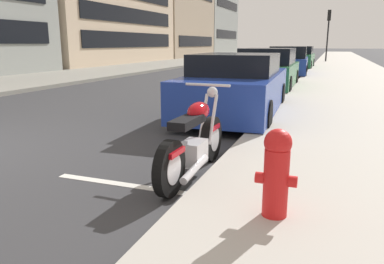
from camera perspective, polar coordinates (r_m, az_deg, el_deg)
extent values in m
cube|color=#ADA89E|center=(15.72, 23.64, 6.58)|extent=(120.00, 4.40, 0.14)
cube|color=gray|center=(19.86, -17.77, 8.26)|extent=(120.00, 5.00, 0.14)
cube|color=silver|center=(4.44, -8.15, -8.24)|extent=(0.12, 2.20, 0.01)
cylinder|color=black|center=(5.29, 2.97, -1.03)|extent=(0.63, 0.13, 0.63)
cylinder|color=silver|center=(5.29, 2.97, -1.03)|extent=(0.35, 0.13, 0.35)
cylinder|color=black|center=(4.05, -3.46, -5.60)|extent=(0.63, 0.13, 0.63)
cylinder|color=silver|center=(4.05, -3.46, -5.60)|extent=(0.35, 0.13, 0.35)
cube|color=silver|center=(4.66, 0.19, -3.20)|extent=(0.41, 0.27, 0.30)
cube|color=black|center=(4.39, -0.67, 1.63)|extent=(0.69, 0.24, 0.10)
ellipsoid|color=#B20C14|center=(4.71, 1.00, 3.17)|extent=(0.49, 0.25, 0.24)
cube|color=#B20C14|center=(4.04, -3.19, -3.05)|extent=(0.36, 0.19, 0.06)
cube|color=#B20C14|center=(5.23, 2.92, 0.76)|extent=(0.32, 0.17, 0.06)
cylinder|color=silver|center=(5.10, 1.73, 2.08)|extent=(0.34, 0.05, 0.65)
cylinder|color=silver|center=(5.06, 3.22, 1.96)|extent=(0.34, 0.05, 0.65)
cylinder|color=silver|center=(4.98, 2.40, 7.20)|extent=(0.05, 0.62, 0.04)
sphere|color=silver|center=(5.18, 3.13, 6.10)|extent=(0.15, 0.15, 0.15)
cylinder|color=silver|center=(4.38, 0.44, -5.63)|extent=(0.71, 0.11, 0.16)
cube|color=navy|center=(8.67, 6.88, 6.22)|extent=(4.72, 2.04, 0.81)
cube|color=black|center=(8.43, 6.76, 10.29)|extent=(2.24, 1.79, 0.44)
cylinder|color=black|center=(10.37, 3.89, 6.04)|extent=(0.63, 0.25, 0.62)
cylinder|color=black|center=(10.10, 13.26, 5.52)|extent=(0.63, 0.25, 0.62)
cylinder|color=black|center=(7.46, -1.86, 3.18)|extent=(0.63, 0.25, 0.62)
cylinder|color=black|center=(7.08, 11.12, 2.38)|extent=(0.63, 0.25, 0.62)
cube|color=#236638|center=(13.97, 11.56, 8.64)|extent=(4.35, 1.91, 0.76)
cube|color=black|center=(13.73, 11.56, 11.29)|extent=(2.44, 1.74, 0.55)
cylinder|color=black|center=(15.53, 9.16, 8.34)|extent=(0.62, 0.23, 0.62)
cylinder|color=black|center=(15.32, 15.45, 7.97)|extent=(0.62, 0.23, 0.62)
cylinder|color=black|center=(12.75, 6.79, 7.35)|extent=(0.62, 0.23, 0.62)
cylinder|color=black|center=(12.49, 14.43, 6.90)|extent=(0.62, 0.23, 0.62)
cube|color=navy|center=(20.10, 14.49, 9.85)|extent=(4.34, 2.04, 0.75)
cube|color=black|center=(19.83, 14.56, 11.73)|extent=(2.31, 1.80, 0.57)
cylinder|color=black|center=(21.57, 12.43, 9.57)|extent=(0.63, 0.25, 0.62)
cylinder|color=black|center=(21.48, 16.96, 9.30)|extent=(0.63, 0.25, 0.62)
cylinder|color=black|center=(18.78, 11.59, 9.09)|extent=(0.63, 0.25, 0.62)
cylinder|color=black|center=(18.68, 16.79, 8.78)|extent=(0.63, 0.25, 0.62)
cube|color=#236638|center=(25.76, 15.96, 10.50)|extent=(4.26, 1.81, 0.79)
cube|color=black|center=(25.83, 16.07, 11.93)|extent=(2.12, 1.66, 0.50)
cylinder|color=black|center=(27.24, 14.46, 10.20)|extent=(0.62, 0.22, 0.62)
cylinder|color=black|center=(27.11, 17.92, 9.96)|extent=(0.62, 0.22, 0.62)
cylinder|color=black|center=(24.46, 13.70, 9.92)|extent=(0.62, 0.22, 0.62)
cylinder|color=black|center=(24.32, 17.55, 9.67)|extent=(0.62, 0.22, 0.62)
cylinder|color=red|center=(3.37, 12.68, -7.59)|extent=(0.22, 0.22, 0.61)
sphere|color=red|center=(3.26, 13.01, -1.59)|extent=(0.24, 0.24, 0.24)
cylinder|color=red|center=(3.38, 10.34, -6.88)|extent=(0.10, 0.08, 0.10)
cylinder|color=red|center=(3.34, 15.10, -7.33)|extent=(0.10, 0.08, 0.10)
cylinder|color=black|center=(34.31, 20.01, 13.62)|extent=(0.12, 0.12, 4.19)
cube|color=black|center=(34.38, 20.24, 16.40)|extent=(0.28, 0.28, 0.85)
sphere|color=red|center=(34.55, 20.28, 16.79)|extent=(0.14, 0.14, 0.14)
sphere|color=gold|center=(34.53, 20.25, 16.36)|extent=(0.14, 0.14, 0.14)
sphere|color=green|center=(34.51, 20.21, 15.93)|extent=(0.14, 0.14, 0.14)
cube|color=beige|center=(32.60, -16.82, 17.52)|extent=(15.60, 9.60, 8.58)
cube|color=black|center=(29.88, -8.86, 13.73)|extent=(13.10, 0.06, 1.10)
cube|color=black|center=(29.95, -8.98, 17.12)|extent=(13.10, 0.06, 1.10)
cube|color=tan|center=(44.87, -4.43, 16.66)|extent=(12.85, 8.29, 8.43)
cube|color=black|center=(43.23, 0.81, 13.69)|extent=(10.80, 0.06, 1.10)
cube|color=#939993|center=(57.32, 0.54, 18.33)|extent=(12.60, 9.74, 13.13)
cube|color=black|center=(55.65, 5.44, 14.63)|extent=(10.58, 0.06, 1.10)
cube|color=black|center=(55.89, 5.53, 18.81)|extent=(10.58, 0.06, 1.10)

